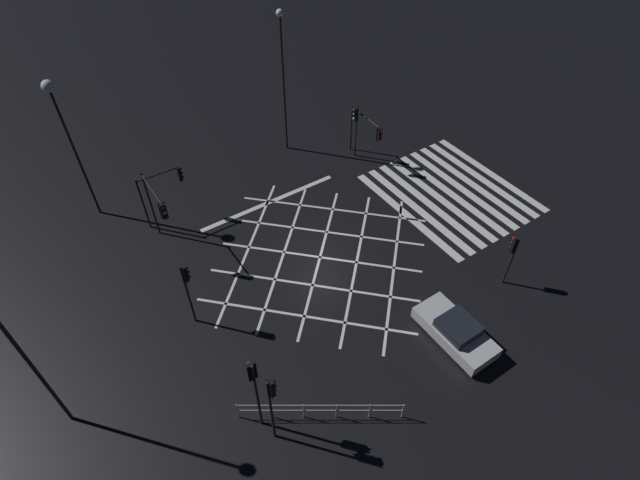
# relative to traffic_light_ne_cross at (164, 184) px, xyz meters

# --- Properties ---
(ground_plane) EXTENTS (200.00, 200.00, 0.00)m
(ground_plane) POSITION_rel_traffic_light_ne_cross_xyz_m (-7.50, -5.39, -2.55)
(ground_plane) COLOR black
(road_markings) EXTENTS (13.67, 20.51, 0.01)m
(road_markings) POSITION_rel_traffic_light_ne_cross_xyz_m (-7.24, -12.18, -2.54)
(road_markings) COLOR silver
(road_markings) RESTS_ON ground_plane
(traffic_light_ne_cross) EXTENTS (0.36, 2.63, 3.46)m
(traffic_light_ne_cross) POSITION_rel_traffic_light_ne_cross_xyz_m (0.00, 0.00, 0.00)
(traffic_light_ne_cross) COLOR black
(traffic_light_ne_cross) RESTS_ON ground_plane
(traffic_light_ne_main) EXTENTS (3.06, 0.36, 4.32)m
(traffic_light_ne_main) POSITION_rel_traffic_light_ne_cross_xyz_m (-2.31, 1.17, 0.65)
(traffic_light_ne_main) COLOR black
(traffic_light_ne_main) RESTS_ON ground_plane
(traffic_light_median_north) EXTENTS (0.36, 0.39, 3.90)m
(traffic_light_median_north) POSITION_rel_traffic_light_ne_cross_xyz_m (-7.61, 1.90, 0.25)
(traffic_light_median_north) COLOR black
(traffic_light_median_north) RESTS_ON ground_plane
(traffic_light_nw_cross) EXTENTS (0.36, 0.39, 4.29)m
(traffic_light_nw_cross) POSITION_rel_traffic_light_ne_cross_xyz_m (-14.70, 1.59, 0.51)
(traffic_light_nw_cross) COLOR black
(traffic_light_nw_cross) RESTS_ON ground_plane
(traffic_light_se_main) EXTENTS (3.13, 0.36, 3.33)m
(traffic_light_se_main) POSITION_rel_traffic_light_ne_cross_xyz_m (-1.89, -12.86, -0.07)
(traffic_light_se_main) COLOR black
(traffic_light_se_main) RESTS_ON ground_plane
(traffic_light_nw_main) EXTENTS (0.39, 0.36, 4.47)m
(traffic_light_nw_main) POSITION_rel_traffic_light_ne_cross_xyz_m (-13.86, 1.85, 0.64)
(traffic_light_nw_main) COLOR black
(traffic_light_nw_main) RESTS_ON ground_plane
(traffic_light_se_cross) EXTENTS (0.36, 0.39, 3.72)m
(traffic_light_se_cross) POSITION_rel_traffic_light_ne_cross_xyz_m (-0.93, -12.57, 0.11)
(traffic_light_se_cross) COLOR black
(traffic_light_se_cross) RESTS_ON ground_plane
(traffic_light_sw_main) EXTENTS (0.39, 0.36, 3.20)m
(traffic_light_sw_main) POSITION_rel_traffic_light_ne_cross_xyz_m (-14.19, -12.29, -0.26)
(traffic_light_sw_main) COLOR black
(traffic_light_sw_main) RESTS_ON ground_plane
(street_lamp_east) EXTENTS (0.62, 0.62, 8.49)m
(street_lamp_east) POSITION_rel_traffic_light_ne_cross_xyz_m (2.91, 3.47, 3.97)
(street_lamp_east) COLOR black
(street_lamp_east) RESTS_ON ground_plane
(street_lamp_west) EXTENTS (0.44, 0.44, 9.33)m
(street_lamp_west) POSITION_rel_traffic_light_ne_cross_xyz_m (2.41, -9.32, 3.46)
(street_lamp_west) COLOR black
(street_lamp_west) RESTS_ON ground_plane
(street_lamp_far) EXTENTS (0.52, 0.52, 8.02)m
(street_lamp_far) POSITION_rel_traffic_light_ne_cross_xyz_m (-9.34, 8.31, 3.17)
(street_lamp_far) COLOR black
(street_lamp_far) RESTS_ON ground_plane
(waiting_car) EXTENTS (4.05, 1.81, 1.28)m
(waiting_car) POSITION_rel_traffic_light_ne_cross_xyz_m (-15.37, -7.66, -1.94)
(waiting_car) COLOR #B7BABC
(waiting_car) RESTS_ON ground_plane
(pedestrian_railing) EXTENTS (3.85, 5.68, 1.05)m
(pedestrian_railing) POSITION_rel_traffic_light_ne_cross_xyz_m (-15.06, -0.29, -1.88)
(pedestrian_railing) COLOR #B7B7BC
(pedestrian_railing) RESTS_ON ground_plane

